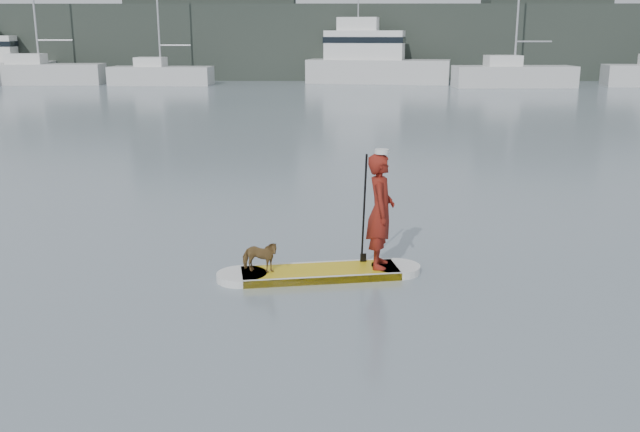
{
  "coord_description": "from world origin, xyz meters",
  "views": [
    {
      "loc": [
        -0.39,
        -8.31,
        3.8
      ],
      "look_at": [
        -0.48,
        2.52,
        1.0
      ],
      "focal_mm": 40.0,
      "sensor_mm": 36.0,
      "label": 1
    }
  ],
  "objects_px": {
    "paddler": "(381,211)",
    "sailboat_e": "(513,75)",
    "motor_yacht_a": "(372,59)",
    "sailboat_c": "(160,74)",
    "dog": "(260,257)",
    "paddleboard": "(320,273)",
    "sailboat_b": "(39,71)"
  },
  "relations": [
    {
      "from": "paddleboard",
      "to": "paddler",
      "type": "relative_size",
      "value": 1.77
    },
    {
      "from": "paddleboard",
      "to": "sailboat_e",
      "type": "relative_size",
      "value": 0.27
    },
    {
      "from": "sailboat_c",
      "to": "motor_yacht_a",
      "type": "bearing_deg",
      "value": 11.08
    },
    {
      "from": "paddleboard",
      "to": "sailboat_e",
      "type": "distance_m",
      "value": 43.18
    },
    {
      "from": "paddleboard",
      "to": "sailboat_b",
      "type": "bearing_deg",
      "value": 107.07
    },
    {
      "from": "dog",
      "to": "sailboat_c",
      "type": "distance_m",
      "value": 44.61
    },
    {
      "from": "paddleboard",
      "to": "sailboat_c",
      "type": "xyz_separation_m",
      "value": [
        -12.24,
        43.0,
        0.74
      ]
    },
    {
      "from": "dog",
      "to": "sailboat_c",
      "type": "xyz_separation_m",
      "value": [
        -11.29,
        43.16,
        0.42
      ]
    },
    {
      "from": "motor_yacht_a",
      "to": "sailboat_c",
      "type": "bearing_deg",
      "value": -161.38
    },
    {
      "from": "sailboat_b",
      "to": "sailboat_e",
      "type": "bearing_deg",
      "value": -7.75
    },
    {
      "from": "sailboat_b",
      "to": "sailboat_e",
      "type": "xyz_separation_m",
      "value": [
        34.96,
        -2.55,
        -0.08
      ]
    },
    {
      "from": "paddler",
      "to": "sailboat_c",
      "type": "bearing_deg",
      "value": 23.1
    },
    {
      "from": "paddler",
      "to": "sailboat_e",
      "type": "height_order",
      "value": "sailboat_e"
    },
    {
      "from": "paddler",
      "to": "sailboat_e",
      "type": "bearing_deg",
      "value": -11.02
    },
    {
      "from": "paddleboard",
      "to": "dog",
      "type": "height_order",
      "value": "dog"
    },
    {
      "from": "paddleboard",
      "to": "paddler",
      "type": "distance_m",
      "value": 1.38
    },
    {
      "from": "paddleboard",
      "to": "motor_yacht_a",
      "type": "bearing_deg",
      "value": 76.17
    },
    {
      "from": "paddleboard",
      "to": "paddler",
      "type": "height_order",
      "value": "paddler"
    },
    {
      "from": "dog",
      "to": "sailboat_c",
      "type": "bearing_deg",
      "value": 27.53
    },
    {
      "from": "paddleboard",
      "to": "sailboat_e",
      "type": "xyz_separation_m",
      "value": [
        13.46,
        41.02,
        0.82
      ]
    },
    {
      "from": "paddleboard",
      "to": "motor_yacht_a",
      "type": "relative_size",
      "value": 0.29
    },
    {
      "from": "dog",
      "to": "sailboat_b",
      "type": "bearing_deg",
      "value": 38.05
    },
    {
      "from": "paddler",
      "to": "dog",
      "type": "bearing_deg",
      "value": 105.18
    },
    {
      "from": "dog",
      "to": "motor_yacht_a",
      "type": "bearing_deg",
      "value": 7.07
    },
    {
      "from": "dog",
      "to": "sailboat_e",
      "type": "height_order",
      "value": "sailboat_e"
    },
    {
      "from": "sailboat_e",
      "to": "motor_yacht_a",
      "type": "distance_m",
      "value": 10.69
    },
    {
      "from": "dog",
      "to": "sailboat_b",
      "type": "height_order",
      "value": "sailboat_b"
    },
    {
      "from": "sailboat_b",
      "to": "motor_yacht_a",
      "type": "xyz_separation_m",
      "value": [
        25.17,
        1.65,
        0.87
      ]
    },
    {
      "from": "dog",
      "to": "sailboat_e",
      "type": "bearing_deg",
      "value": -6.41
    },
    {
      "from": "sailboat_e",
      "to": "dog",
      "type": "bearing_deg",
      "value": -111.16
    },
    {
      "from": "sailboat_c",
      "to": "motor_yacht_a",
      "type": "xyz_separation_m",
      "value": [
        15.9,
        2.22,
        1.03
      ]
    },
    {
      "from": "paddleboard",
      "to": "sailboat_b",
      "type": "xyz_separation_m",
      "value": [
        -21.51,
        43.57,
        0.9
      ]
    }
  ]
}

